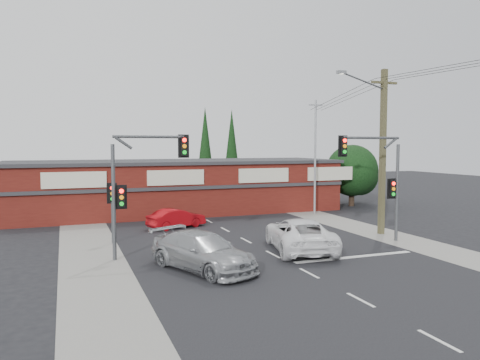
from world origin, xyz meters
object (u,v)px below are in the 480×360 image
object	(u,v)px
white_suv	(300,234)
silver_suv	(203,251)
red_sedan	(176,218)
shop_building	(177,186)
utility_pole	(381,146)

from	to	relation	value
white_suv	silver_suv	distance (m)	6.08
white_suv	red_sedan	bearing A→B (deg)	-49.16
shop_building	utility_pole	bearing A→B (deg)	-56.24
utility_pole	white_suv	bearing A→B (deg)	-161.80
shop_building	white_suv	bearing A→B (deg)	-80.56
silver_suv	utility_pole	world-z (taller)	utility_pole
shop_building	silver_suv	bearing A→B (deg)	-99.66
white_suv	silver_suv	xyz separation A→B (m)	(-5.77, -1.91, -0.02)
silver_suv	shop_building	world-z (taller)	shop_building
red_sedan	shop_building	bearing A→B (deg)	-32.91
silver_suv	utility_pole	size ratio (longest dim) A/B	0.56
silver_suv	white_suv	bearing A→B (deg)	-5.25
white_suv	utility_pole	world-z (taller)	utility_pole
red_sedan	shop_building	world-z (taller)	shop_building
silver_suv	utility_pole	bearing A→B (deg)	-5.29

